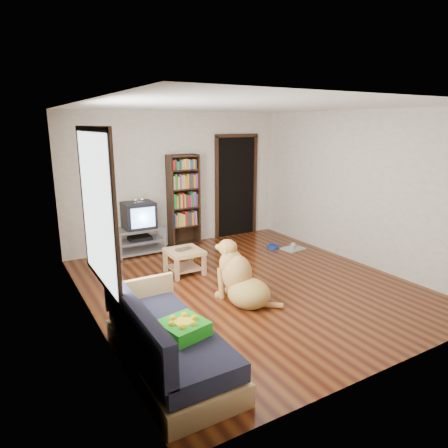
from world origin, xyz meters
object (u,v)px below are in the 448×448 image
dog_bowl (273,247)px  crt_tv (138,215)px  bookshelf (183,196)px  sofa (165,345)px  dog (241,280)px  green_cushion (183,328)px  tv_stand (140,240)px  grey_rag (293,249)px  coffee_table (184,257)px  laptop (185,250)px

dog_bowl → crt_tv: 2.64m
bookshelf → sofa: (-1.92, -3.72, -0.74)m
sofa → dog: (1.47, 0.92, 0.06)m
sofa → dog: 1.73m
dog → bookshelf: bearing=80.8°
green_cushion → crt_tv: crt_tv is taller
tv_stand → dog: dog is taller
dog_bowl → sofa: sofa is taller
crt_tv → sofa: 3.81m
bookshelf → grey_rag: bearing=-38.8°
grey_rag → bookshelf: bearing=141.2°
bookshelf → coffee_table: bearing=-114.8°
grey_rag → tv_stand: size_ratio=0.44×
grey_rag → tv_stand: bearing=154.4°
grey_rag → crt_tv: size_ratio=0.69×
grey_rag → crt_tv: bearing=154.0°
bookshelf → dog_bowl: bearing=-38.6°
tv_stand → crt_tv: 0.47m
crt_tv → dog: bearing=-79.8°
grey_rag → bookshelf: size_ratio=0.22×
dog_bowl → tv_stand: bearing=156.6°
grey_rag → laptop: bearing=-177.0°
green_cushion → grey_rag: 4.34m
tv_stand → crt_tv: size_ratio=1.55×
green_cushion → dog: size_ratio=0.41×
sofa → coffee_table: (1.26, 2.28, 0.02)m
green_cushion → dog_bowl: (3.18, 2.79, -0.45)m
tv_stand → coffee_table: tv_stand is taller
bookshelf → coffee_table: 1.75m
green_cushion → sofa: bearing=113.9°
dog_bowl → dog: size_ratio=0.23×
dog_bowl → tv_stand: 2.55m
dog → green_cushion: bearing=-141.0°
green_cushion → tv_stand: 3.90m
tv_stand → crt_tv: crt_tv is taller
tv_stand → grey_rag: bearing=-25.6°
grey_rag → tv_stand: 2.93m
tv_stand → dog: 2.76m
dog_bowl → grey_rag: 0.39m
dog → grey_rag: bearing=34.2°
grey_rag → crt_tv: (-2.63, 1.28, 0.73)m
green_cushion → laptop: size_ratio=1.36×
tv_stand → dog: (0.49, -2.71, 0.05)m
crt_tv → tv_stand: bearing=-90.0°
green_cushion → sofa: (-0.12, 0.17, -0.23)m
coffee_table → green_cushion: bearing=-114.8°
coffee_table → dog: size_ratio=0.56×
tv_stand → sofa: bearing=-105.0°
green_cushion → tv_stand: (0.85, 3.80, -0.22)m
bookshelf → sofa: bearing=-117.3°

